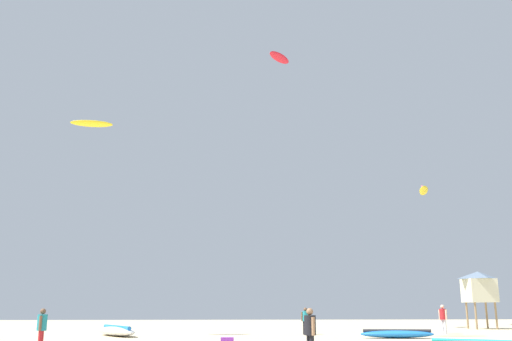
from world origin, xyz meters
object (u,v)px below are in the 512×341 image
person_foreground (310,330)px  kite_aloft_3 (92,124)px  kite_grounded_far (397,334)px  lifeguard_tower (479,286)px  person_left (42,327)px  cooler_box (227,341)px  person_right (305,319)px  person_midground (443,317)px  kite_aloft_0 (424,190)px  kite_grounded_near (116,331)px  kite_aloft_1 (279,58)px

person_foreground → kite_aloft_3: 21.95m
kite_grounded_far → lifeguard_tower: 15.65m
person_left → cooler_box: (6.70, 3.73, -0.74)m
cooler_box → person_right: bearing=62.3°
cooler_box → kite_aloft_3: size_ratio=0.22×
person_midground → kite_aloft_0: (5.19, 15.76, 11.03)m
person_left → kite_aloft_0: size_ratio=0.47×
kite_grounded_near → person_right: bearing=5.5°
lifeguard_tower → kite_aloft_3: (-27.02, -8.82, 9.26)m
kite_grounded_near → kite_aloft_3: (-2.14, -0.22, 12.04)m
person_left → kite_aloft_0: bearing=47.8°
person_left → kite_aloft_1: kite_aloft_1 is taller
person_foreground → kite_aloft_1: size_ratio=0.65×
person_foreground → person_left: 9.96m
person_midground → kite_grounded_far: 6.07m
kite_aloft_0 → kite_aloft_1: size_ratio=1.36×
lifeguard_tower → kite_aloft_1: size_ratio=1.73×
person_foreground → kite_grounded_near: bearing=100.4°
lifeguard_tower → kite_aloft_1: 23.45m
person_foreground → cooler_box: bearing=89.1°
person_midground → kite_grounded_near: person_midground is taller
person_foreground → kite_aloft_3: (-10.65, 15.43, 11.40)m
person_foreground → kite_aloft_3: size_ratio=0.61×
person_right → kite_grounded_near: bearing=95.5°
cooler_box → kite_aloft_1: (4.15, 17.20, 21.21)m
kite_grounded_far → lifeguard_tower: lifeguard_tower is taller
person_left → kite_grounded_far: size_ratio=0.40×
person_left → kite_grounded_near: person_left is taller
person_right → kite_aloft_0: 23.67m
kite_grounded_far → kite_aloft_0: 25.12m
kite_grounded_far → kite_aloft_0: kite_aloft_0 is taller
kite_grounded_near → kite_aloft_1: (10.26, 9.31, 21.09)m
kite_aloft_0 → person_left: bearing=-131.1°
person_midground → kite_grounded_near: bearing=-30.4°
person_right → person_foreground: bearing=172.3°
person_foreground → kite_aloft_1: kite_aloft_1 is taller
kite_grounded_near → kite_grounded_far: size_ratio=1.26×
kite_grounded_far → kite_aloft_3: 21.13m
kite_aloft_1 → person_right: bearing=-86.4°
cooler_box → kite_aloft_0: (18.21, 24.84, 11.86)m
person_left → person_right: size_ratio=1.00×
person_foreground → kite_grounded_near: size_ratio=0.32×
person_foreground → person_right: 16.84m
person_midground → kite_aloft_0: size_ratio=0.52×
person_left → kite_aloft_3: 16.21m
person_midground → kite_aloft_3: size_ratio=0.67×
person_left → cooler_box: 7.70m
person_midground → person_left: person_midground is taller
person_left → cooler_box: bearing=28.0°
kite_aloft_1 → kite_aloft_3: kite_aloft_1 is taller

